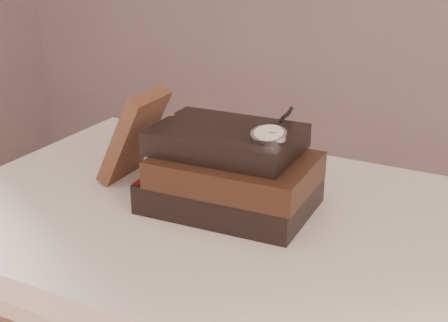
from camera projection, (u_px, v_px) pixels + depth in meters
The scene contains 5 objects.
table at pixel (258, 272), 1.00m from camera, with size 1.00×0.60×0.75m.
book_stack at pixel (231, 172), 0.98m from camera, with size 0.26×0.19×0.13m.
journal at pixel (134, 136), 1.08m from camera, with size 0.02×0.10×0.16m, color #402418.
pocket_watch at pixel (270, 134), 0.92m from camera, with size 0.05×0.15×0.02m.
eyeglasses at pixel (203, 139), 1.09m from camera, with size 0.11×0.13×0.05m.
Camera 1 is at (0.36, -0.44, 1.19)m, focal length 51.98 mm.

